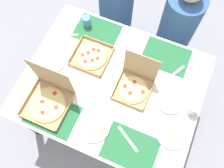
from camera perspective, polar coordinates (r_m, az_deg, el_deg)
name	(u,v)px	position (r m, az deg, el deg)	size (l,w,h in m)	color
ground_plane	(112,111)	(2.49, 0.00, -6.52)	(6.00, 6.00, 0.00)	gray
dining_table	(112,89)	(1.89, 0.00, -1.24)	(1.32, 1.06, 0.74)	#3F3328
placemat_near_left	(52,114)	(1.76, -13.93, -7.00)	(0.36, 0.26, 0.00)	#236638
placemat_near_right	(130,148)	(1.67, 4.37, -14.91)	(0.36, 0.26, 0.00)	#236638
placemat_far_left	(97,31)	(2.02, -3.58, 12.33)	(0.36, 0.26, 0.00)	#236638
placemat_far_right	(166,56)	(1.94, 12.66, 6.39)	(0.36, 0.26, 0.00)	#236638
pizza_box_corner_left	(134,84)	(1.75, 5.34, -0.09)	(0.25, 0.27, 0.29)	tan
pizza_box_corner_right	(48,98)	(1.75, -14.88, -3.32)	(0.31, 0.31, 0.34)	tan
pizza_box_center	(91,56)	(1.89, -4.89, 6.64)	(0.28, 0.28, 0.04)	tan
plate_near_left	(51,61)	(1.92, -14.22, 5.33)	(0.22, 0.22, 0.02)	white
plate_near_right	(94,126)	(1.69, -4.36, -9.96)	(0.23, 0.23, 0.03)	white
plate_far_left	(172,135)	(1.72, 14.05, -11.61)	(0.21, 0.21, 0.03)	white
plate_far_right	(170,101)	(1.78, 13.47, -3.94)	(0.20, 0.20, 0.02)	white
cup_red	(193,109)	(1.76, 18.60, -5.58)	(0.07, 0.07, 0.10)	silver
cup_clear_left	(87,21)	(2.02, -6.04, 14.55)	(0.06, 0.06, 0.09)	teal
knife_by_near_right	(128,139)	(1.68, 3.77, -12.86)	(0.21, 0.02, 0.01)	#B7B7BC
knife_by_near_left	(174,74)	(1.88, 14.51, 2.35)	(0.21, 0.02, 0.01)	#B7B7BC
fork_by_far_left	(66,35)	(2.03, -10.76, 11.37)	(0.19, 0.02, 0.01)	#B7B7BC
diner_left_seat	(116,12)	(2.42, 0.94, 16.63)	(0.32, 0.32, 1.15)	#33598C
diner_right_seat	(175,33)	(2.35, 14.64, 11.71)	(0.32, 0.32, 1.15)	#33598C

